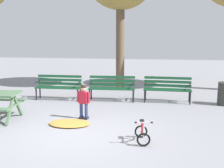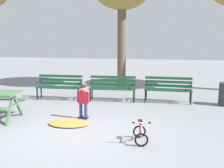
{
  "view_description": "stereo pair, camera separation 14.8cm",
  "coord_description": "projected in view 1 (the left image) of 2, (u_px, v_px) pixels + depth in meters",
  "views": [
    {
      "loc": [
        1.76,
        -6.6,
        2.48
      ],
      "look_at": [
        0.61,
        2.1,
        0.85
      ],
      "focal_mm": 47.93,
      "sensor_mm": 36.0,
      "label": 1
    },
    {
      "loc": [
        1.91,
        -6.58,
        2.48
      ],
      "look_at": [
        0.61,
        2.1,
        0.85
      ],
      "focal_mm": 47.93,
      "sensor_mm": 36.0,
      "label": 2
    }
  ],
  "objects": [
    {
      "name": "park_bench_left",
      "position": [
        112.0,
        86.0,
        10.4
      ],
      "size": [
        1.61,
        0.51,
        0.85
      ],
      "color": "#144728",
      "rests_on": "ground"
    },
    {
      "name": "kids_bicycle",
      "position": [
        142.0,
        133.0,
        6.61
      ],
      "size": [
        0.43,
        0.6,
        0.54
      ],
      "color": "black",
      "rests_on": "ground"
    },
    {
      "name": "ground",
      "position": [
        75.0,
        134.0,
        7.11
      ],
      "size": [
        36.0,
        36.0,
        0.0
      ],
      "primitive_type": "plane",
      "color": "gray"
    },
    {
      "name": "park_bench_far_left",
      "position": [
        59.0,
        85.0,
        10.59
      ],
      "size": [
        1.6,
        0.47,
        0.85
      ],
      "color": "#144728",
      "rests_on": "ground"
    },
    {
      "name": "park_bench_right",
      "position": [
        167.0,
        87.0,
        10.21
      ],
      "size": [
        1.62,
        0.53,
        0.85
      ],
      "color": "#144728",
      "rests_on": "ground"
    },
    {
      "name": "leaf_pile",
      "position": [
        70.0,
        123.0,
        7.84
      ],
      "size": [
        1.11,
        0.79,
        0.07
      ],
      "primitive_type": "ellipsoid",
      "rotation": [
        0.0,
        0.0,
        0.03
      ],
      "color": "#C68438",
      "rests_on": "ground"
    },
    {
      "name": "child_standing",
      "position": [
        84.0,
        99.0,
        8.24
      ],
      "size": [
        0.36,
        0.21,
        0.97
      ],
      "color": "navy",
      "rests_on": "ground"
    }
  ]
}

